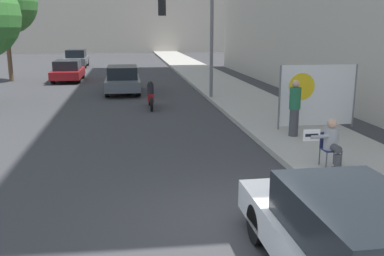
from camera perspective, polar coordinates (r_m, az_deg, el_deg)
name	(u,v)px	position (r m, az deg, el deg)	size (l,w,h in m)	color
ground_plane	(243,225)	(7.79, 6.78, -12.78)	(160.00, 160.00, 0.00)	#38383A
sidewalk_curb	(233,93)	(22.66, 5.50, 4.72)	(3.35, 90.00, 0.16)	#A8A399
seated_protester	(332,142)	(10.56, 18.13, -1.83)	(0.94, 0.77, 1.17)	#474C56
jogger_on_sidewalk	(295,108)	(13.33, 13.52, 2.64)	(0.34, 0.34, 1.72)	#424247
pedestrian_behind	(292,95)	(16.26, 13.16, 4.34)	(0.34, 0.34, 1.63)	black
protest_banner	(317,95)	(14.55, 16.32, 4.22)	(2.65, 0.06, 2.09)	slate
traffic_light_pole	(191,26)	(20.59, -0.08, 13.48)	(2.50, 2.27, 4.94)	slate
parked_car_curbside	(351,244)	(6.05, 20.50, -14.26)	(1.76, 4.54, 1.37)	white
car_on_road_nearest	(123,79)	(23.27, -9.23, 6.40)	(1.78, 4.38, 1.43)	#565B60
car_on_road_midblock	(68,71)	(29.26, -16.21, 7.36)	(1.79, 4.33, 1.36)	maroon
car_on_road_distant	(77,58)	(39.77, -15.14, 8.94)	(1.84, 4.40, 1.54)	#565B60
motorcycle_on_road	(151,96)	(18.57, -5.55, 4.22)	(0.28, 2.04, 1.19)	maroon
street_tree_midblock	(4,2)	(30.38, -23.76, 15.13)	(4.06, 4.06, 7.03)	brown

